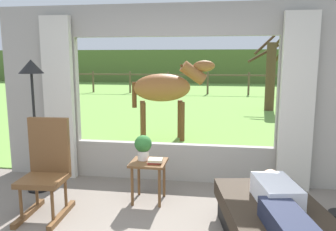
{
  "coord_description": "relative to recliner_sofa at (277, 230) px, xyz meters",
  "views": [
    {
      "loc": [
        0.69,
        -2.6,
        1.8
      ],
      "look_at": [
        0.0,
        1.8,
        1.05
      ],
      "focal_mm": 36.5,
      "sensor_mm": 36.0,
      "label": 1
    }
  ],
  "objects": [
    {
      "name": "rocking_chair",
      "position": [
        -2.52,
        0.44,
        0.33
      ],
      "size": [
        0.51,
        0.7,
        1.12
      ],
      "rotation": [
        0.0,
        0.0,
        0.05
      ],
      "color": "brown",
      "rests_on": "ground_plane"
    },
    {
      "name": "curtain_panel_right",
      "position": [
        0.46,
        1.64,
        0.98
      ],
      "size": [
        0.44,
        0.1,
        2.4
      ],
      "primitive_type": "cube",
      "color": "beige",
      "rests_on": "ground_plane"
    },
    {
      "name": "reclining_person",
      "position": [
        -0.0,
        -0.05,
        0.3
      ],
      "size": [
        0.44,
        1.43,
        0.22
      ],
      "rotation": [
        0.0,
        0.0,
        0.19
      ],
      "color": "silver",
      "rests_on": "recliner_sofa"
    },
    {
      "name": "distant_hill_ridge",
      "position": [
        -1.23,
        22.52,
        0.98
      ],
      "size": [
        36.0,
        2.0,
        2.4
      ],
      "primitive_type": "cube",
      "color": "#516831",
      "rests_on": "ground_plane"
    },
    {
      "name": "pasture_tree",
      "position": [
        1.12,
        9.03,
        1.13
      ],
      "size": [
        1.43,
        1.26,
        2.83
      ],
      "color": "#4C3823",
      "rests_on": "outdoor_pasture_lawn"
    },
    {
      "name": "pasture_fence_line",
      "position": [
        -1.23,
        14.09,
        0.53
      ],
      "size": [
        16.1,
        0.1,
        1.1
      ],
      "color": "brown",
      "rests_on": "outdoor_pasture_lawn"
    },
    {
      "name": "curtain_panel_left",
      "position": [
        -2.92,
        1.64,
        0.98
      ],
      "size": [
        0.44,
        0.1,
        2.4
      ],
      "primitive_type": "cube",
      "color": "beige",
      "rests_on": "ground_plane"
    },
    {
      "name": "potted_plant",
      "position": [
        -1.51,
        1.02,
        0.48
      ],
      "size": [
        0.22,
        0.22,
        0.32
      ],
      "color": "silver",
      "rests_on": "side_table"
    },
    {
      "name": "book_stack",
      "position": [
        -1.33,
        0.9,
        0.33
      ],
      "size": [
        0.19,
        0.15,
        0.06
      ],
      "color": "#B22D28",
      "rests_on": "side_table"
    },
    {
      "name": "back_wall_with_window",
      "position": [
        -1.23,
        1.78,
        1.03
      ],
      "size": [
        5.2,
        0.12,
        2.55
      ],
      "color": "#9E998E",
      "rests_on": "ground_plane"
    },
    {
      "name": "recliner_sofa",
      "position": [
        0.0,
        0.0,
        0.0
      ],
      "size": [
        1.2,
        1.84,
        0.42
      ],
      "rotation": [
        0.0,
        0.0,
        0.19
      ],
      "color": "black",
      "rests_on": "ground_plane"
    },
    {
      "name": "side_table",
      "position": [
        -1.43,
        0.96,
        0.21
      ],
      "size": [
        0.44,
        0.44,
        0.52
      ],
      "color": "brown",
      "rests_on": "ground_plane"
    },
    {
      "name": "floor_lamp_left",
      "position": [
        -3.0,
        1.08,
        1.22
      ],
      "size": [
        0.32,
        0.32,
        1.78
      ],
      "color": "black",
      "rests_on": "ground_plane"
    },
    {
      "name": "horse",
      "position": [
        -1.73,
        4.21,
        0.94
      ],
      "size": [
        1.82,
        0.87,
        1.73
      ],
      "rotation": [
        0.0,
        0.0,
        -1.3
      ],
      "color": "brown",
      "rests_on": "outdoor_pasture_lawn"
    },
    {
      "name": "outdoor_pasture_lawn",
      "position": [
        -1.23,
        12.68,
        -0.21
      ],
      "size": [
        36.0,
        21.68,
        0.02
      ],
      "primitive_type": "cube",
      "color": "olive",
      "rests_on": "ground_plane"
    }
  ]
}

